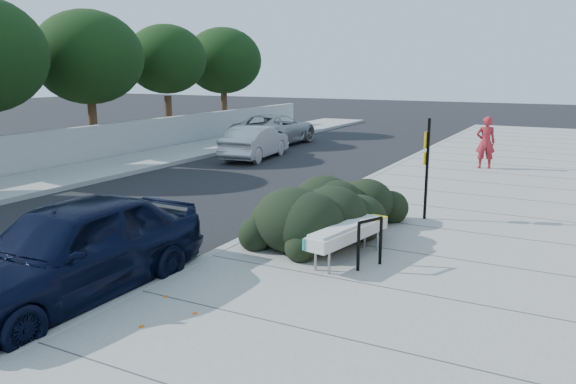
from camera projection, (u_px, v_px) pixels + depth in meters
name	position (u px, v px, depth m)	size (l,w,h in m)	color
ground	(209.00, 262.00, 10.96)	(120.00, 120.00, 0.00)	black
sidewalk_near	(541.00, 232.00, 12.71)	(11.20, 50.00, 0.15)	gray
sidewalk_far	(70.00, 175.00, 19.60)	(3.00, 50.00, 0.15)	gray
curb_near	(317.00, 205.00, 15.26)	(0.22, 50.00, 0.17)	#9E9E99
curb_far	(102.00, 179.00, 18.91)	(0.22, 50.00, 0.17)	#9E9E99
far_wall	(36.00, 153.00, 20.23)	(0.30, 40.00, 1.50)	#9E9E99
tree_far_d	(88.00, 57.00, 23.54)	(4.60, 4.60, 6.16)	#332114
tree_far_e	(166.00, 60.00, 27.86)	(4.00, 4.00, 5.90)	#332114
tree_far_f	(223.00, 61.00, 32.18)	(4.40, 4.40, 6.07)	#332114
bench	(348.00, 233.00, 10.54)	(0.87, 2.25, 0.67)	gray
bike_rack	(370.00, 238.00, 10.14)	(0.30, 0.58, 0.92)	black
sign_post	(427.00, 162.00, 13.31)	(0.10, 0.28, 2.43)	black
hedge	(331.00, 200.00, 12.24)	(2.02, 4.04, 1.51)	black
sedan_navy	(71.00, 250.00, 9.03)	(1.98, 4.92, 1.68)	black
wagon_silver	(255.00, 142.00, 23.66)	(1.47, 4.22, 1.39)	#B5B6BB
suv_silver	(274.00, 129.00, 28.08)	(2.57, 5.58, 1.55)	#A0A3A5
pedestrian	(486.00, 142.00, 20.39)	(0.69, 0.45, 1.90)	maroon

